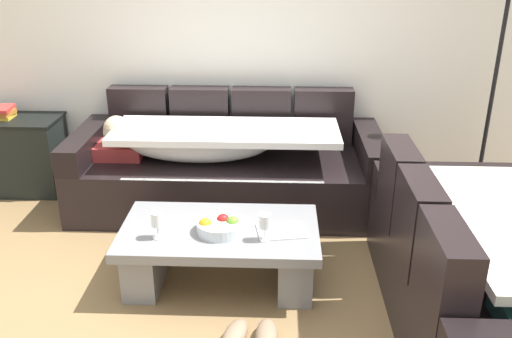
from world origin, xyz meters
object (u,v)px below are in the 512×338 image
book_stack_on_cabinet (3,113)px  side_cabinet (20,155)px  coffee_table (220,248)px  pair_of_shoes (251,336)px  open_magazine (281,231)px  wine_glass_near_left (157,220)px  couch_along_wall (223,167)px  couch_near_window (479,276)px  fruit_bowl (220,226)px  floor_lamp (492,69)px  wine_glass_near_right (265,222)px

book_stack_on_cabinet → side_cabinet: bearing=-0.9°
coffee_table → pair_of_shoes: bearing=-69.3°
open_magazine → wine_glass_near_left: bearing=178.6°
open_magazine → side_cabinet: side_cabinet is taller
wine_glass_near_left → open_magazine: (0.72, 0.11, -0.11)m
open_magazine → side_cabinet: (-2.20, 1.33, -0.06)m
couch_along_wall → wine_glass_near_left: size_ratio=14.40×
couch_near_window → pair_of_shoes: 1.26m
couch_near_window → coffee_table: couch_near_window is taller
fruit_bowl → floor_lamp: floor_lamp is taller
book_stack_on_cabinet → wine_glass_near_left: bearing=-42.8°
coffee_table → floor_lamp: size_ratio=0.62×
fruit_bowl → open_magazine: size_ratio=1.00×
couch_along_wall → side_cabinet: bearing=172.6°
coffee_table → open_magazine: (0.37, -0.03, 0.15)m
side_cabinet → book_stack_on_cabinet: size_ratio=3.12×
coffee_table → open_magazine: bearing=-4.8°
couch_near_window → book_stack_on_cabinet: size_ratio=8.01×
coffee_table → couch_near_window: bearing=-15.3°
wine_glass_near_left → fruit_bowl: bearing=14.2°
couch_along_wall → floor_lamp: (1.99, 0.07, 0.79)m
side_cabinet → wine_glass_near_right: bearing=-34.4°
side_cabinet → coffee_table: bearing=-35.6°
couch_along_wall → floor_lamp: 2.15m
wine_glass_near_right → open_magazine: size_ratio=0.59×
fruit_bowl → wine_glass_near_right: bearing=-18.3°
fruit_bowl → open_magazine: bearing=2.4°
open_magazine → book_stack_on_cabinet: (-2.27, 1.34, 0.30)m
couch_near_window → book_stack_on_cabinet: 3.76m
side_cabinet → fruit_bowl: bearing=-36.4°
open_magazine → wine_glass_near_right: bearing=-141.9°
fruit_bowl → wine_glass_near_right: 0.29m
couch_along_wall → book_stack_on_cabinet: (-1.81, 0.23, 0.36)m
fruit_bowl → pair_of_shoes: fruit_bowl is taller
wine_glass_near_right → pair_of_shoes: bearing=-98.0°
coffee_table → book_stack_on_cabinet: bearing=145.5°
open_magazine → fruit_bowl: bearing=172.7°
wine_glass_near_right → book_stack_on_cabinet: book_stack_on_cabinet is taller
open_magazine → side_cabinet: size_ratio=0.39×
wine_glass_near_left → pair_of_shoes: wine_glass_near_left is taller
couch_along_wall → fruit_bowl: couch_along_wall is taller
coffee_table → open_magazine: open_magazine is taller
wine_glass_near_left → pair_of_shoes: (0.56, -0.44, -0.45)m
couch_near_window → side_cabinet: 3.67m
fruit_bowl → side_cabinet: size_ratio=0.39×
couch_near_window → floor_lamp: 1.79m
wine_glass_near_left → open_magazine: 0.74m
wine_glass_near_left → pair_of_shoes: bearing=-37.7°
couch_along_wall → pair_of_shoes: (0.30, -1.65, -0.28)m
couch_along_wall → open_magazine: 1.20m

